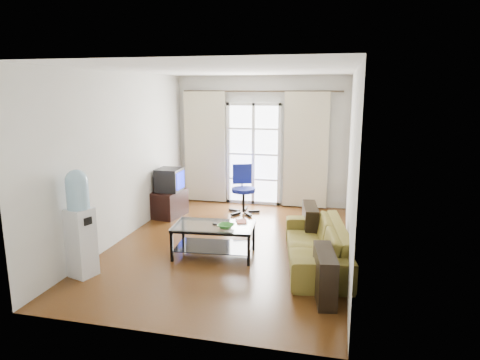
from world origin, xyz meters
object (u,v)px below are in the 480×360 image
coffee_table (214,236)px  water_cooler (80,221)px  tv_stand (169,204)px  crt_tv (169,180)px  task_chair (243,199)px  sofa (316,244)px

coffee_table → water_cooler: (-1.48, -1.06, 0.44)m
tv_stand → crt_tv: bearing=-54.6°
task_chair → water_cooler: 3.66m
tv_stand → coffee_table: bearing=-41.5°
coffee_table → crt_tv: size_ratio=2.51×
crt_tv → water_cooler: 2.79m
sofa → crt_tv: crt_tv is taller
sofa → tv_stand: size_ratio=3.02×
sofa → tv_stand: (-2.91, 1.68, -0.04)m
coffee_table → sofa: bearing=1.7°
sofa → coffee_table: sofa is taller
tv_stand → sofa: bearing=-21.0°
crt_tv → water_cooler: size_ratio=0.34×
sofa → coffee_table: 1.48m
coffee_table → tv_stand: (-1.42, 1.73, -0.05)m
task_chair → tv_stand: bearing=-177.8°
sofa → water_cooler: water_cooler is taller
crt_tv → tv_stand: bearing=116.4°
coffee_table → water_cooler: water_cooler is taller
tv_stand → water_cooler: bearing=-82.2°
sofa → water_cooler: size_ratio=1.47×
crt_tv → coffee_table: bearing=-50.4°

